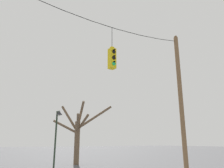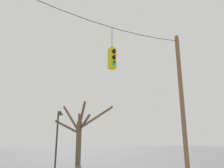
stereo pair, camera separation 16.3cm
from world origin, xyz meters
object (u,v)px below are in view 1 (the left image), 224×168
at_px(utility_pole_right, 181,100).
at_px(street_lamp, 57,127).
at_px(traffic_light_over_intersection, 112,58).
at_px(bare_tree, 78,132).

height_order(utility_pole_right, street_lamp, utility_pole_right).
bearing_deg(traffic_light_over_intersection, street_lamp, 96.81).
height_order(traffic_light_over_intersection, bare_tree, traffic_light_over_intersection).
height_order(utility_pole_right, bare_tree, utility_pole_right).
bearing_deg(utility_pole_right, traffic_light_over_intersection, -179.91).
xyz_separation_m(traffic_light_over_intersection, bare_tree, (2.30, 9.37, -3.42)).
relative_size(utility_pole_right, street_lamp, 2.20).
xyz_separation_m(traffic_light_over_intersection, street_lamp, (-0.73, 6.08, -3.24)).
distance_m(utility_pole_right, traffic_light_over_intersection, 5.42).
bearing_deg(traffic_light_over_intersection, utility_pole_right, 0.09).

